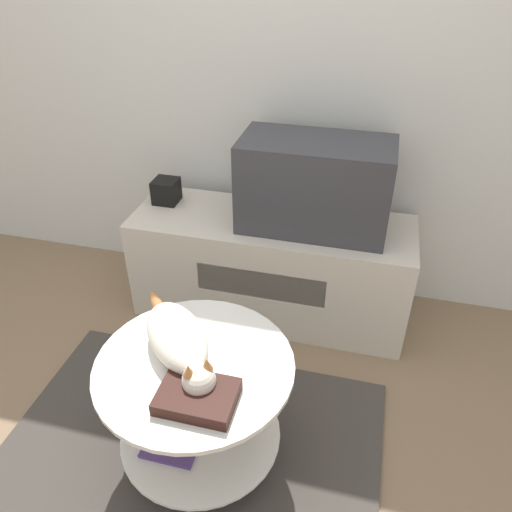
# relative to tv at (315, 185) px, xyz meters

# --- Properties ---
(ground_plane) EXTENTS (12.00, 12.00, 0.00)m
(ground_plane) POSITION_rel_tv_xyz_m (-0.29, -0.98, -0.74)
(ground_plane) COLOR #7F664C
(wall_back) EXTENTS (8.00, 0.05, 2.60)m
(wall_back) POSITION_rel_tv_xyz_m (-0.29, 0.31, 0.56)
(wall_back) COLOR silver
(wall_back) RESTS_ON ground_plane
(rug) EXTENTS (1.44, 1.10, 0.02)m
(rug) POSITION_rel_tv_xyz_m (-0.29, -0.98, -0.73)
(rug) COLOR #3D3833
(rug) RESTS_ON ground_plane
(tv_stand) EXTENTS (1.35, 0.46, 0.53)m
(tv_stand) POSITION_rel_tv_xyz_m (-0.19, -0.01, -0.47)
(tv_stand) COLOR beige
(tv_stand) RESTS_ON ground_plane
(tv) EXTENTS (0.67, 0.34, 0.41)m
(tv) POSITION_rel_tv_xyz_m (0.00, 0.00, 0.00)
(tv) COLOR #333338
(tv) RESTS_ON tv_stand
(speaker) EXTENTS (0.12, 0.12, 0.12)m
(speaker) POSITION_rel_tv_xyz_m (-0.75, 0.05, -0.15)
(speaker) COLOR black
(speaker) RESTS_ON tv_stand
(coffee_table) EXTENTS (0.66, 0.66, 0.49)m
(coffee_table) POSITION_rel_tv_xyz_m (-0.23, -0.95, -0.41)
(coffee_table) COLOR #B2B2B7
(coffee_table) RESTS_ON rug
(dvd_box) EXTENTS (0.23, 0.17, 0.04)m
(dvd_box) POSITION_rel_tv_xyz_m (-0.17, -1.10, -0.20)
(dvd_box) COLOR black
(dvd_box) RESTS_ON coffee_table
(cat) EXTENTS (0.40, 0.46, 0.13)m
(cat) POSITION_rel_tv_xyz_m (-0.30, -0.92, -0.16)
(cat) COLOR silver
(cat) RESTS_ON coffee_table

